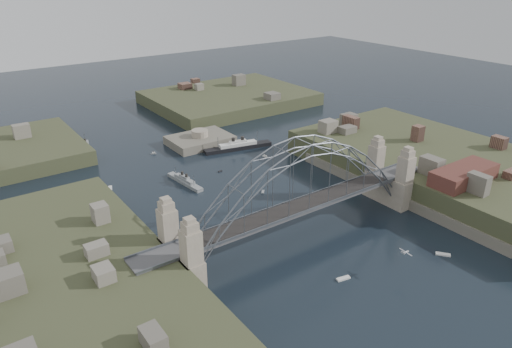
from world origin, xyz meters
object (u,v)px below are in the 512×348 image
(wharf_shed, at_px, (464,175))
(naval_cruiser_far, at_px, (86,148))
(bridge, at_px, (301,191))
(naval_cruiser_near, at_px, (185,181))
(ocean_liner, at_px, (238,147))
(fort_island, at_px, (200,145))

(wharf_shed, relative_size, naval_cruiser_far, 1.25)
(bridge, distance_m, naval_cruiser_near, 45.22)
(wharf_shed, height_order, ocean_liner, wharf_shed)
(naval_cruiser_near, bearing_deg, naval_cruiser_far, 109.07)
(naval_cruiser_far, bearing_deg, ocean_liner, -34.21)
(fort_island, bearing_deg, naval_cruiser_far, 153.78)
(fort_island, bearing_deg, ocean_liner, -56.08)
(bridge, distance_m, naval_cruiser_far, 91.71)
(bridge, height_order, ocean_liner, bridge)
(wharf_shed, xyz_separation_m, naval_cruiser_near, (-52.53, 56.87, -9.25))
(fort_island, distance_m, naval_cruiser_far, 40.20)
(wharf_shed, xyz_separation_m, naval_cruiser_far, (-68.05, 101.75, -9.16))
(fort_island, bearing_deg, wharf_shed, -69.15)
(fort_island, xyz_separation_m, wharf_shed, (32.00, -84.00, 10.34))
(fort_island, distance_m, wharf_shed, 90.48)
(fort_island, height_order, naval_cruiser_far, fort_island)
(naval_cruiser_near, bearing_deg, ocean_liner, 26.92)
(naval_cruiser_near, distance_m, ocean_liner, 32.42)
(fort_island, relative_size, naval_cruiser_near, 1.36)
(ocean_liner, bearing_deg, naval_cruiser_far, 145.79)
(naval_cruiser_far, relative_size, ocean_liner, 0.64)
(naval_cruiser_near, height_order, naval_cruiser_far, naval_cruiser_far)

